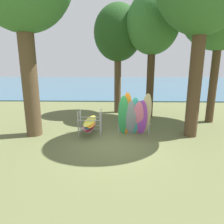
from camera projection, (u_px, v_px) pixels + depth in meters
The scene contains 6 objects.
ground_plane at pixel (113, 144), 8.98m from camera, with size 80.00×80.00×0.00m, color #60663D.
lake_water at pixel (117, 83), 36.47m from camera, with size 80.00×36.00×0.10m, color #38607A.
tree_far_left_back at pixel (118, 34), 13.71m from camera, with size 3.31×3.31×7.49m.
tree_far_right_back at pixel (153, 25), 12.34m from camera, with size 3.28×3.28×7.84m.
leaning_board_pile at pixel (134, 116), 9.81m from camera, with size 1.70×0.84×2.25m.
board_storage_rack at pixel (90, 123), 10.23m from camera, with size 1.15×2.13×1.25m.
Camera 1 is at (0.18, -8.40, 3.51)m, focal length 32.10 mm.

